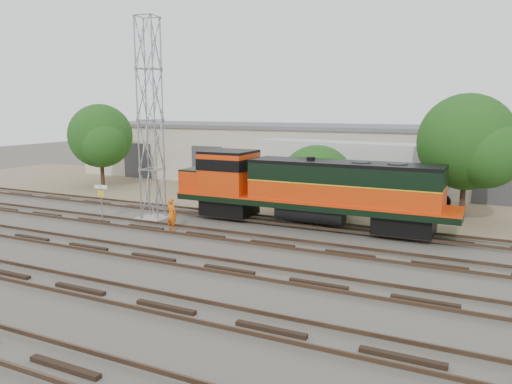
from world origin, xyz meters
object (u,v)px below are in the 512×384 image
at_px(signal_tower, 151,124).
at_px(semi_trailer, 354,165).
at_px(locomotive, 306,188).
at_px(worker, 172,214).

xyz_separation_m(signal_tower, semi_trailer, (9.58, 10.85, -3.11)).
distance_m(locomotive, semi_trailer, 8.37).
xyz_separation_m(signal_tower, worker, (2.54, -1.65, -4.98)).
xyz_separation_m(locomotive, worker, (-6.47, -4.17, -1.37)).
relative_size(worker, semi_trailer, 0.13).
bearing_deg(locomotive, worker, -147.19).
height_order(worker, semi_trailer, semi_trailer).
relative_size(locomotive, signal_tower, 1.37).
height_order(locomotive, semi_trailer, semi_trailer).
distance_m(signal_tower, worker, 5.83).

